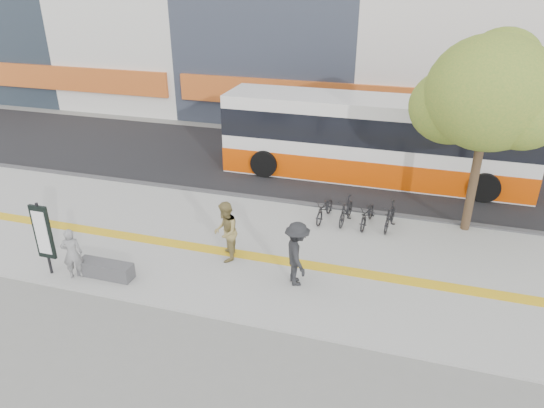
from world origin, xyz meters
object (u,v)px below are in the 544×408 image
(bench, at_px, (106,269))
(bus, at_px, (374,141))
(street_tree, at_px, (489,95))
(signboard, at_px, (43,233))
(pedestrian_tan, at_px, (226,232))
(seated_woman, at_px, (72,254))
(pedestrian_dark, at_px, (297,254))

(bench, relative_size, bus, 0.13)
(street_tree, distance_m, bus, 5.87)
(signboard, height_order, pedestrian_tan, signboard)
(seated_woman, xyz_separation_m, pedestrian_tan, (3.70, 2.10, 0.16))
(bench, relative_size, signboard, 0.73)
(street_tree, relative_size, pedestrian_dark, 3.42)
(signboard, distance_m, seated_woman, 0.96)
(bench, xyz_separation_m, pedestrian_dark, (5.19, 1.23, 0.70))
(pedestrian_tan, bearing_deg, signboard, -80.25)
(signboard, relative_size, pedestrian_dark, 1.19)
(seated_woman, bearing_deg, pedestrian_dark, 166.43)
(pedestrian_dark, bearing_deg, street_tree, -70.92)
(signboard, height_order, bus, bus)
(street_tree, xyz_separation_m, pedestrian_dark, (-4.59, -4.79, -3.51))
(bus, relative_size, pedestrian_dark, 6.61)
(street_tree, height_order, bus, street_tree)
(bus, bearing_deg, signboard, -128.16)
(pedestrian_dark, bearing_deg, signboard, 75.58)
(bench, xyz_separation_m, seated_woman, (-0.80, -0.26, 0.53))
(bench, height_order, seated_woman, seated_woman)
(pedestrian_tan, relative_size, pedestrian_dark, 0.99)
(bus, xyz_separation_m, pedestrian_tan, (-3.36, -7.86, -0.59))
(pedestrian_dark, bearing_deg, pedestrian_tan, 47.88)
(bench, xyz_separation_m, pedestrian_tan, (2.90, 1.84, 0.69))
(seated_woman, distance_m, pedestrian_dark, 6.18)
(pedestrian_tan, bearing_deg, seated_woman, -76.14)
(bench, bearing_deg, pedestrian_dark, 13.33)
(signboard, xyz_separation_m, street_tree, (11.38, 6.33, 3.15))
(bench, height_order, street_tree, street_tree)
(bench, distance_m, pedestrian_tan, 3.50)
(signboard, bearing_deg, street_tree, 29.07)
(signboard, height_order, street_tree, street_tree)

